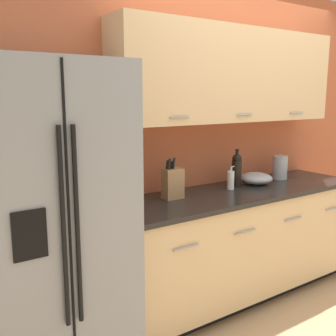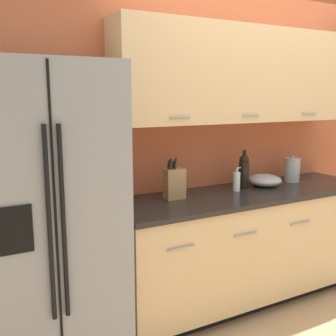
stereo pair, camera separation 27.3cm
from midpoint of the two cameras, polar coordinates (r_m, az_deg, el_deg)
The scene contains 8 objects.
wall_back at distance 3.44m, azimuth 12.85°, elevation 6.57°, with size 10.00×0.39×2.60m.
counter_unit at distance 3.34m, azimuth 13.47°, elevation -10.84°, with size 2.22×0.64×0.91m.
refrigerator at distance 2.42m, azimuth -14.62°, elevation -7.55°, with size 0.86×0.76×1.85m.
knife_block at distance 2.87m, azimuth 3.66°, elevation -2.25°, with size 0.15×0.09×0.31m.
wine_bottle at distance 3.28m, azimuth 13.31°, elevation -0.40°, with size 0.08×0.08×0.31m.
soap_dispenser at distance 3.18m, azimuth 12.38°, elevation -1.91°, with size 0.06×0.06×0.19m.
steel_canister at distance 3.66m, azimuth 19.63°, elevation -0.23°, with size 0.14×0.14×0.23m.
mixing_bowl at distance 3.42m, azimuth 16.13°, elevation -1.74°, with size 0.28×0.28×0.10m.
Camera 2 is at (-2.19, -1.63, 1.66)m, focal length 42.00 mm.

